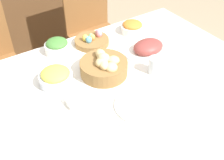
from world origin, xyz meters
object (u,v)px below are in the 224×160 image
Objects in this scene: bread_basket at (104,66)px; drinking_cup at (155,65)px; sideboard at (8,15)px; spoon at (169,92)px; green_salad_bowl at (57,46)px; butter_dish at (77,100)px; pineapple_bowl at (56,77)px; ham_platter at (148,48)px; egg_basket at (92,40)px; fork at (114,119)px; knife at (165,94)px; dinner_plate at (141,105)px; carrot_bowl at (132,27)px; chair_far_right at (94,28)px.

drinking_cup is at bearing -30.49° from bread_basket.
spoon is at bearing -80.59° from sideboard.
butter_dish is at bearing -103.46° from green_salad_bowl.
ham_platter is at bearing -2.74° from pineapple_bowl.
green_salad_bowl is (-0.12, 0.34, -0.01)m from bread_basket.
egg_basket is 0.54m from butter_dish.
fork is at bearing -178.17° from spoon.
butter_dish is at bearing 152.93° from knife.
sideboard is at bearing 85.92° from butter_dish.
dinner_plate is 0.16m from knife.
egg_basket is at bearing -8.53° from green_salad_bowl.
pineapple_bowl is 0.69m from carrot_bowl.
carrot_bowl is (0.51, -1.31, 0.32)m from sideboard.
ham_platter is at bearing 62.21° from knife.
carrot_bowl is 0.71m from dinner_plate.
chair_far_right reaches higher than ham_platter.
carrot_bowl is 1.44× the size of butter_dish.
spoon is 0.48m from butter_dish.
bread_basket is 1.20× the size of egg_basket.
chair_far_right is at bearing -56.02° from sideboard.
bread_basket is 1.70× the size of green_salad_bowl.
spoon is at bearing -63.49° from green_salad_bowl.
chair_far_right reaches higher than green_salad_bowl.
egg_basket is at bearing 175.14° from carrot_bowl.
ham_platter is 1.73× the size of knife.
ham_platter is at bearing -96.17° from chair_far_right.
chair_far_right is at bearing 76.46° from knife.
spoon is (-0.20, -0.60, -0.04)m from carrot_bowl.
dinner_plate is at bearing -1.83° from fork.
drinking_cup is (0.14, -0.45, 0.02)m from egg_basket.
knife is at bearing -61.30° from bread_basket.
green_salad_bowl is at bearing 76.54° from butter_dish.
chair_far_right reaches higher than dinner_plate.
drinking_cup is at bearing -52.74° from green_salad_bowl.
butter_dish is at bearing -164.33° from ham_platter.
pineapple_bowl is at bearing 125.47° from dinner_plate.
fork is at bearing 178.17° from knife.
chair_far_right is 0.64m from egg_basket.
bread_basket reaches higher than butter_dish.
sideboard is 6.21× the size of pineapple_bowl.
carrot_bowl is at bearing -4.86° from egg_basket.
fork is (-0.55, -1.13, 0.22)m from chair_far_right.
pineapple_bowl is 1.87× the size of drinking_cup.
chair_far_right is at bearing 63.58° from bread_basket.
ham_platter is at bearing 61.30° from drinking_cup.
sideboard is 1.95m from spoon.
green_salad_bowl is 0.72m from knife.
sideboard reaches higher than carrot_bowl.
drinking_cup reaches higher than ham_platter.
dinner_plate is (0.13, -1.90, 0.29)m from sideboard.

